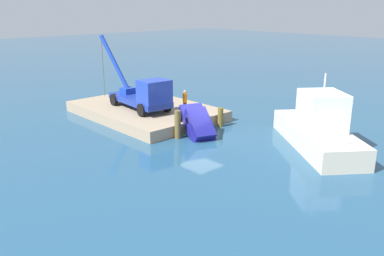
# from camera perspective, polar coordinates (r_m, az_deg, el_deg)

# --- Properties ---
(ground) EXTENTS (200.00, 200.00, 0.00)m
(ground) POSITION_cam_1_polar(r_m,az_deg,el_deg) (29.58, 1.30, -0.82)
(ground) COLOR navy
(dock) EXTENTS (12.39, 8.36, 0.86)m
(dock) POSITION_cam_1_polar(r_m,az_deg,el_deg) (34.51, -6.65, 2.44)
(dock) COLOR gray
(dock) RESTS_ON ground
(crane_truck) EXTENTS (8.05, 3.11, 5.80)m
(crane_truck) POSITION_cam_1_polar(r_m,az_deg,el_deg) (32.64, -6.82, 4.75)
(crane_truck) COLOR navy
(crane_truck) RESTS_ON dock
(dock_worker) EXTENTS (0.34, 0.34, 1.75)m
(dock_worker) POSITION_cam_1_polar(r_m,az_deg,el_deg) (32.16, -1.02, 3.90)
(dock_worker) COLOR black
(dock_worker) RESTS_ON dock
(salvaged_car) EXTENTS (4.35, 3.09, 3.25)m
(salvaged_car) POSITION_cam_1_polar(r_m,az_deg,el_deg) (28.64, 1.09, -0.08)
(salvaged_car) COLOR navy
(salvaged_car) RESTS_ON ground
(moored_yacht) EXTENTS (10.57, 9.12, 6.21)m
(moored_yacht) POSITION_cam_1_polar(r_m,az_deg,el_deg) (29.07, 16.38, -0.36)
(moored_yacht) COLOR beige
(moored_yacht) RESTS_ON ground
(piling_near) EXTENTS (0.44, 0.44, 2.04)m
(piling_near) POSITION_cam_1_polar(r_m,az_deg,el_deg) (28.28, -2.06, 0.50)
(piling_near) COLOR brown
(piling_near) RESTS_ON ground
(piling_mid) EXTENTS (0.43, 0.43, 1.51)m
(piling_mid) POSITION_cam_1_polar(r_m,az_deg,el_deg) (31.17, 4.06, 1.53)
(piling_mid) COLOR brown
(piling_mid) RESTS_ON ground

